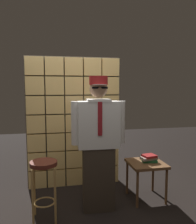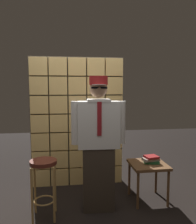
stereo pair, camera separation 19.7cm
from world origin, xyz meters
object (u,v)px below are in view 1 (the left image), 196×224
standing_person (98,142)px  coffee_mug (150,158)px  bar_stool (44,176)px  side_table (146,167)px  book_stack (149,158)px

standing_person → coffee_mug: (0.85, 0.21, -0.34)m
standing_person → bar_stool: size_ratio=2.39×
side_table → coffee_mug: (0.09, 0.06, 0.13)m
book_stack → standing_person: bearing=-168.4°
bar_stool → coffee_mug: (1.57, 0.31, 0.05)m
standing_person → book_stack: standing_person is taller
bar_stool → book_stack: bearing=9.9°
bar_stool → standing_person: bearing=8.0°
standing_person → coffee_mug: standing_person is taller
book_stack → coffee_mug: 0.06m
side_table → bar_stool: bearing=-170.3°
bar_stool → side_table: (1.48, 0.25, -0.08)m
bar_stool → coffee_mug: bearing=11.2°
standing_person → side_table: (0.76, 0.15, -0.46)m
side_table → book_stack: size_ratio=2.16×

